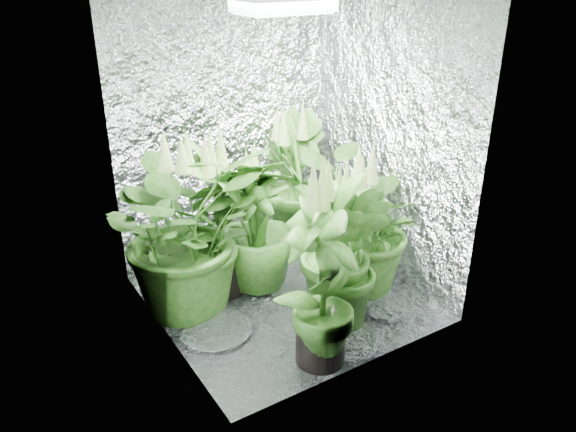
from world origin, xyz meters
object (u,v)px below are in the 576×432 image
(plant_f, at_px, (323,275))
(grow_lamp, at_px, (283,5))
(plant_d, at_px, (256,224))
(circulation_fan, at_px, (307,223))
(plant_a, at_px, (185,230))
(plant_g, at_px, (344,254))
(plant_b, at_px, (219,220))
(plant_c, at_px, (292,184))
(plant_e, at_px, (361,229))

(plant_f, bearing_deg, grow_lamp, 75.88)
(grow_lamp, relative_size, plant_d, 0.50)
(grow_lamp, height_order, plant_f, grow_lamp)
(grow_lamp, xyz_separation_m, plant_f, (-0.16, -0.64, -1.28))
(plant_d, height_order, circulation_fan, plant_d)
(plant_d, distance_m, plant_f, 0.88)
(plant_a, distance_m, plant_g, 0.96)
(plant_b, height_order, plant_c, plant_b)
(grow_lamp, xyz_separation_m, plant_b, (-0.30, 0.30, -1.30))
(plant_g, bearing_deg, plant_c, 73.74)
(plant_f, bearing_deg, plant_g, 35.39)
(plant_c, xyz_separation_m, plant_g, (-0.30, -1.03, -0.04))
(plant_f, distance_m, plant_g, 0.38)
(plant_b, relative_size, plant_c, 1.02)
(plant_a, relative_size, circulation_fan, 3.10)
(plant_g, relative_size, circulation_fan, 2.70)
(plant_b, xyz_separation_m, circulation_fan, (0.89, 0.30, -0.36))
(grow_lamp, height_order, plant_b, grow_lamp)
(plant_f, xyz_separation_m, plant_g, (0.31, 0.22, -0.07))
(plant_e, height_order, plant_f, plant_f)
(plant_d, height_order, plant_g, plant_g)
(plant_d, xyz_separation_m, plant_e, (0.52, -0.44, 0.01))
(grow_lamp, distance_m, plant_e, 1.44)
(plant_d, distance_m, plant_e, 0.68)
(grow_lamp, height_order, plant_d, grow_lamp)
(plant_a, xyz_separation_m, plant_b, (0.27, 0.10, -0.04))
(plant_c, bearing_deg, plant_a, -158.38)
(plant_d, relative_size, plant_f, 0.85)
(plant_a, height_order, circulation_fan, plant_a)
(grow_lamp, height_order, plant_c, grow_lamp)
(plant_f, distance_m, circulation_fan, 1.50)
(plant_c, height_order, plant_f, plant_f)
(plant_b, distance_m, plant_e, 0.91)
(plant_e, bearing_deg, grow_lamp, 154.66)
(plant_f, bearing_deg, plant_b, 98.67)
(plant_e, xyz_separation_m, plant_f, (-0.61, -0.43, 0.07))
(plant_e, bearing_deg, plant_d, 139.38)
(plant_b, height_order, plant_g, plant_b)
(circulation_fan, bearing_deg, plant_c, -176.22)
(grow_lamp, distance_m, plant_b, 1.37)
(plant_e, relative_size, plant_f, 0.87)
(plant_g, height_order, circulation_fan, plant_g)
(plant_a, height_order, plant_e, plant_a)
(plant_e, height_order, plant_g, plant_g)
(plant_c, height_order, circulation_fan, plant_c)
(plant_b, height_order, plant_d, plant_b)
(plant_a, xyz_separation_m, plant_d, (0.51, 0.03, -0.10))
(plant_a, height_order, plant_c, plant_a)
(plant_c, relative_size, plant_f, 0.95)
(grow_lamp, relative_size, plant_c, 0.45)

